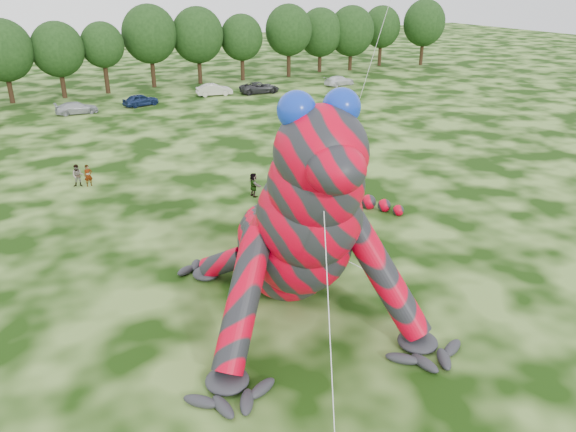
{
  "coord_description": "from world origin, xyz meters",
  "views": [
    {
      "loc": [
        -13.56,
        -16.28,
        13.92
      ],
      "look_at": [
        -2.47,
        3.78,
        4.0
      ],
      "focal_mm": 35.0,
      "sensor_mm": 36.0,
      "label": 1
    }
  ],
  "objects_px": {
    "car_3": "(77,108)",
    "car_5": "(214,90)",
    "spectator_0": "(88,175)",
    "spectator_1": "(78,176)",
    "car_4": "(141,100)",
    "car_7": "(339,81)",
    "tree_10": "(151,46)",
    "spectator_5": "(254,185)",
    "tree_8": "(59,60)",
    "car_6": "(260,88)",
    "tree_13": "(289,41)",
    "tree_11": "(198,46)",
    "tree_14": "(320,40)",
    "tree_16": "(381,36)",
    "tree_15": "(351,38)",
    "tree_7": "(5,61)",
    "tree_12": "(242,47)",
    "tree_9": "(104,58)",
    "inflatable_gecko": "(279,184)",
    "tree_17": "(423,32)"
  },
  "relations": [
    {
      "from": "spectator_5",
      "to": "spectator_1",
      "type": "xyz_separation_m",
      "value": [
        -10.06,
        7.76,
        -0.02
      ]
    },
    {
      "from": "car_4",
      "to": "car_7",
      "type": "xyz_separation_m",
      "value": [
        27.01,
        -0.29,
        -0.04
      ]
    },
    {
      "from": "tree_15",
      "to": "spectator_1",
      "type": "height_order",
      "value": "tree_15"
    },
    {
      "from": "tree_15",
      "to": "spectator_0",
      "type": "bearing_deg",
      "value": -143.44
    },
    {
      "from": "tree_16",
      "to": "tree_8",
      "type": "bearing_deg",
      "value": -177.25
    },
    {
      "from": "tree_16",
      "to": "spectator_1",
      "type": "distance_m",
      "value": 64.71
    },
    {
      "from": "car_5",
      "to": "car_6",
      "type": "height_order",
      "value": "car_5"
    },
    {
      "from": "tree_7",
      "to": "tree_13",
      "type": "relative_size",
      "value": 0.94
    },
    {
      "from": "tree_11",
      "to": "car_7",
      "type": "distance_m",
      "value": 19.61
    },
    {
      "from": "tree_7",
      "to": "car_4",
      "type": "relative_size",
      "value": 2.35
    },
    {
      "from": "tree_8",
      "to": "tree_17",
      "type": "height_order",
      "value": "tree_17"
    },
    {
      "from": "tree_15",
      "to": "car_4",
      "type": "distance_m",
      "value": 37.39
    },
    {
      "from": "tree_7",
      "to": "car_5",
      "type": "xyz_separation_m",
      "value": [
        22.34,
        -7.47,
        -4.01
      ]
    },
    {
      "from": "tree_15",
      "to": "tree_13",
      "type": "bearing_deg",
      "value": -176.75
    },
    {
      "from": "tree_10",
      "to": "spectator_0",
      "type": "distance_m",
      "value": 38.5
    },
    {
      "from": "tree_7",
      "to": "car_3",
      "type": "distance_m",
      "value": 11.77
    },
    {
      "from": "tree_13",
      "to": "tree_17",
      "type": "xyz_separation_m",
      "value": [
        24.82,
        -0.46,
        0.08
      ]
    },
    {
      "from": "tree_10",
      "to": "spectator_5",
      "type": "bearing_deg",
      "value": -97.71
    },
    {
      "from": "car_3",
      "to": "car_5",
      "type": "bearing_deg",
      "value": -81.43
    },
    {
      "from": "tree_17",
      "to": "car_5",
      "type": "height_order",
      "value": "tree_17"
    },
    {
      "from": "car_6",
      "to": "spectator_5",
      "type": "height_order",
      "value": "spectator_5"
    },
    {
      "from": "tree_13",
      "to": "tree_15",
      "type": "height_order",
      "value": "tree_13"
    },
    {
      "from": "car_5",
      "to": "tree_17",
      "type": "bearing_deg",
      "value": -70.71
    },
    {
      "from": "tree_15",
      "to": "tree_16",
      "type": "bearing_deg",
      "value": 12.93
    },
    {
      "from": "tree_12",
      "to": "spectator_1",
      "type": "xyz_separation_m",
      "value": [
        -28.44,
        -33.99,
        -3.68
      ]
    },
    {
      "from": "tree_14",
      "to": "car_5",
      "type": "bearing_deg",
      "value": -156.11
    },
    {
      "from": "spectator_0",
      "to": "spectator_5",
      "type": "distance_m",
      "value": 12.02
    },
    {
      "from": "car_5",
      "to": "spectator_0",
      "type": "bearing_deg",
      "value": 151.07
    },
    {
      "from": "tree_11",
      "to": "car_6",
      "type": "height_order",
      "value": "tree_11"
    },
    {
      "from": "tree_16",
      "to": "tree_17",
      "type": "bearing_deg",
      "value": -22.63
    },
    {
      "from": "tree_8",
      "to": "spectator_0",
      "type": "xyz_separation_m",
      "value": [
        -3.55,
        -33.51,
        -3.69
      ]
    },
    {
      "from": "tree_8",
      "to": "car_5",
      "type": "bearing_deg",
      "value": -24.91
    },
    {
      "from": "tree_12",
      "to": "car_3",
      "type": "relative_size",
      "value": 2.04
    },
    {
      "from": "tree_7",
      "to": "car_4",
      "type": "xyz_separation_m",
      "value": [
        12.74,
        -8.95,
        -4.05
      ]
    },
    {
      "from": "tree_14",
      "to": "spectator_1",
      "type": "xyz_separation_m",
      "value": [
        -41.89,
        -34.98,
        -3.89
      ]
    },
    {
      "from": "inflatable_gecko",
      "to": "car_4",
      "type": "xyz_separation_m",
      "value": [
        5.06,
        43.07,
        -4.5
      ]
    },
    {
      "from": "car_6",
      "to": "car_7",
      "type": "xyz_separation_m",
      "value": [
        11.8,
        -0.45,
        -0.05
      ]
    },
    {
      "from": "tree_8",
      "to": "car_5",
      "type": "relative_size",
      "value": 2.03
    },
    {
      "from": "spectator_0",
      "to": "car_4",
      "type": "bearing_deg",
      "value": 62.65
    },
    {
      "from": "tree_12",
      "to": "car_4",
      "type": "height_order",
      "value": "tree_12"
    },
    {
      "from": "tree_17",
      "to": "spectator_5",
      "type": "xyz_separation_m",
      "value": [
        -50.32,
        -40.68,
        -4.32
      ]
    },
    {
      "from": "tree_9",
      "to": "car_6",
      "type": "xyz_separation_m",
      "value": [
        16.8,
        -9.34,
        -3.64
      ]
    },
    {
      "from": "tree_7",
      "to": "tree_16",
      "type": "bearing_deg",
      "value": 2.65
    },
    {
      "from": "tree_8",
      "to": "car_5",
      "type": "xyz_separation_m",
      "value": [
        16.48,
        -7.65,
        -3.75
      ]
    },
    {
      "from": "spectator_0",
      "to": "spectator_1",
      "type": "height_order",
      "value": "spectator_1"
    },
    {
      "from": "car_3",
      "to": "spectator_0",
      "type": "distance_m",
      "value": 24.06
    },
    {
      "from": "car_7",
      "to": "tree_9",
      "type": "bearing_deg",
      "value": 62.9
    },
    {
      "from": "car_6",
      "to": "tree_13",
      "type": "bearing_deg",
      "value": -39.65
    },
    {
      "from": "tree_8",
      "to": "spectator_5",
      "type": "distance_m",
      "value": 41.57
    },
    {
      "from": "car_3",
      "to": "car_4",
      "type": "height_order",
      "value": "car_4"
    }
  ]
}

